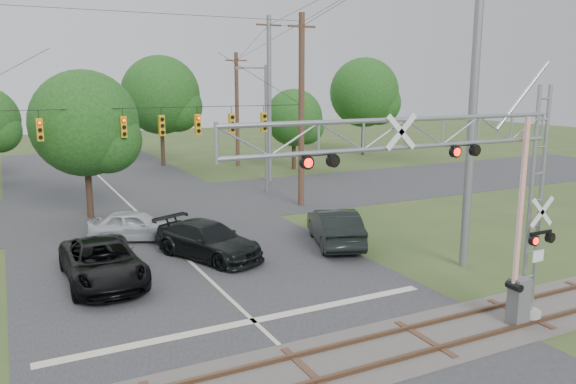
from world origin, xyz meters
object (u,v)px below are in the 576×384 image
traffic_signal_span (159,118)px  sedan_silver (135,225)px  streetlight (264,123)px  pickup_black (103,262)px  crossing_gantry (460,188)px  car_dark (208,240)px

traffic_signal_span → sedan_silver: size_ratio=4.47×
traffic_signal_span → streetlight: bearing=29.4°
pickup_black → sedan_silver: (2.35, 5.33, -0.07)m
crossing_gantry → traffic_signal_span: (-3.85, 18.36, 1.04)m
car_dark → sedan_silver: size_ratio=1.25×
sedan_silver → crossing_gantry: bearing=-133.2°
sedan_silver → streetlight: (10.44, 7.96, 4.09)m
car_dark → crossing_gantry: bearing=-94.9°
car_dark → streetlight: streetlight is taller
streetlight → car_dark: bearing=-124.0°
crossing_gantry → car_dark: 12.12m
crossing_gantry → pickup_black: crossing_gantry is taller
crossing_gantry → sedan_silver: (-6.02, 15.07, -3.86)m
pickup_black → sedan_silver: bearing=65.5°
sedan_silver → streetlight: 13.75m
traffic_signal_span → car_dark: bearing=-89.6°
car_dark → streetlight: bearing=31.8°
traffic_signal_span → streetlight: size_ratio=2.24×
streetlight → pickup_black: bearing=-133.9°
traffic_signal_span → car_dark: (0.06, -7.51, -4.85)m
traffic_signal_span → pickup_black: size_ratio=3.34×
crossing_gantry → streetlight: size_ratio=1.26×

